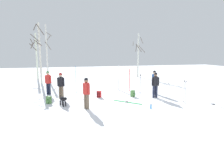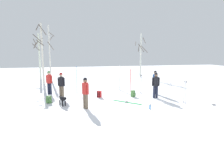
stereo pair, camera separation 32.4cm
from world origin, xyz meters
The scene contains 22 objects.
ground_plane centered at (0.00, 0.00, 0.00)m, with size 60.00×60.00×0.00m, color white.
person_0 centered at (2.22, 1.45, 0.98)m, with size 0.52×0.34×1.72m.
person_1 centered at (-4.79, 4.34, 0.98)m, with size 0.46×0.34×1.72m.
person_2 centered at (-2.59, 0.01, 0.98)m, with size 0.34×0.45×1.72m.
person_3 centered at (-3.91, 2.85, 0.98)m, with size 0.47×0.34×1.72m.
person_4 centered at (2.76, 2.71, 0.98)m, with size 0.34×0.51×1.72m.
dog centered at (-3.82, 0.91, 0.39)m, with size 0.45×0.83×0.57m.
ski_pair_planted_0 centered at (1.27, 3.94, 0.87)m, with size 0.03×0.18×1.76m.
ski_pair_planted_1 centered at (-2.82, 4.48, 1.01)m, with size 0.04×0.22×2.04m.
ski_pair_planted_2 centered at (0.64, 4.74, 1.01)m, with size 0.16×0.24×2.04m.
ski_pair_lying_0 centered at (4.73, -1.08, 0.01)m, with size 0.18×1.79×0.05m.
ski_pair_lying_1 centered at (0.01, 0.75, 0.01)m, with size 1.46×1.52×0.05m.
ski_poles_0 centered at (3.31, -0.25, 0.74)m, with size 0.07×0.25×1.38m.
ski_poles_1 centered at (1.75, 2.90, 0.77)m, with size 0.07×0.23×1.44m.
backpack_0 centered at (0.88, 2.14, 0.21)m, with size 0.34×0.34×0.44m.
backpack_1 centered at (-1.42, 2.52, 0.21)m, with size 0.34×0.35×0.44m.
backpack_2 centered at (-4.65, 1.70, 0.21)m, with size 0.34×0.35×0.44m.
water_bottle_0 centered at (0.79, -0.90, 0.13)m, with size 0.08×0.08×0.27m.
birch_tree_0 centered at (-6.41, 12.86, 2.69)m, with size 1.15×1.26×5.07m.
birch_tree_1 centered at (-5.73, 9.53, 3.01)m, with size 1.25×1.20×5.73m.
birch_tree_2 centered at (-5.26, 12.54, 3.05)m, with size 0.79×1.06×5.95m.
birch_tree_3 centered at (5.27, 12.09, 2.75)m, with size 1.63×1.62×5.23m.
Camera 2 is at (-3.56, -10.45, 3.09)m, focal length 31.54 mm.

